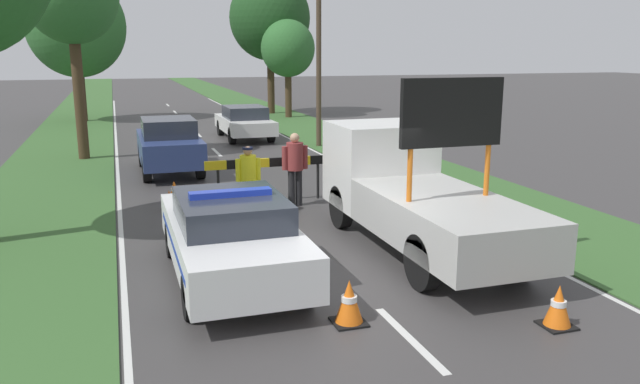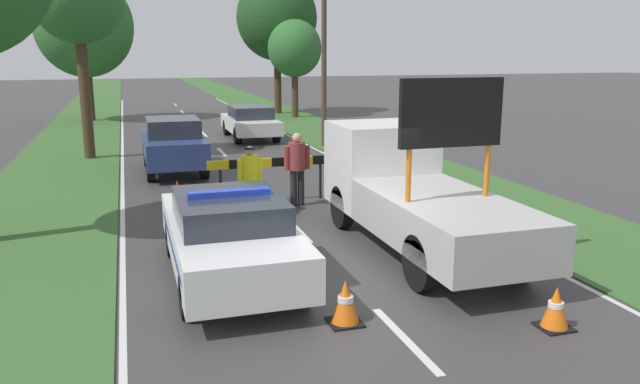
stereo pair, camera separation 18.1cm
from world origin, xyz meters
TOP-DOWN VIEW (x-y plane):
  - ground_plane at (0.00, 0.00)m, footprint 160.00×160.00m
  - lane_markings at (0.00, 12.81)m, footprint 7.26×55.35m
  - grass_verge_left at (-5.44, 20.00)m, footprint 3.52×120.00m
  - grass_verge_right at (5.44, 20.00)m, footprint 3.52×120.00m
  - police_car at (-1.84, 0.43)m, footprint 1.90×4.76m
  - work_truck at (1.84, 1.22)m, footprint 2.00×5.92m
  - road_barrier at (0.04, 5.50)m, footprint 3.21×0.08m
  - police_officer at (-0.72, 4.37)m, footprint 0.58×0.37m
  - pedestrian_civilian at (0.55, 4.92)m, footprint 0.65×0.41m
  - traffic_cone_near_police at (-2.23, 6.32)m, footprint 0.38×0.38m
  - traffic_cone_centre_front at (-2.44, 5.32)m, footprint 0.37×0.37m
  - traffic_cone_near_truck at (2.10, -2.86)m, footprint 0.44×0.44m
  - traffic_cone_behind_barrier at (-0.60, -1.86)m, footprint 0.46×0.46m
  - queued_car_hatch_blue at (-2.00, 10.29)m, footprint 1.77×4.29m
  - queued_car_van_white at (1.75, 17.08)m, footprint 1.86×4.65m
  - roadside_tree_near_right at (-5.18, 26.53)m, footprint 5.07×5.07m
  - roadside_tree_mid_right at (5.86, 24.94)m, footprint 3.01×3.01m
  - roadside_tree_far_left at (5.46, 27.44)m, footprint 4.72×4.72m
  - utility_pole at (4.11, 14.00)m, footprint 1.20×0.20m

SIDE VIEW (x-z plane):
  - ground_plane at x=0.00m, z-range 0.00..0.00m
  - lane_markings at x=0.00m, z-range 0.00..0.01m
  - grass_verge_left at x=-5.44m, z-range 0.00..0.03m
  - grass_verge_right at x=5.44m, z-range 0.00..0.03m
  - traffic_cone_centre_front at x=-2.44m, z-range 0.00..0.51m
  - traffic_cone_near_police at x=-2.23m, z-range 0.00..0.53m
  - traffic_cone_near_truck at x=2.10m, z-range 0.00..0.60m
  - traffic_cone_behind_barrier at x=-0.60m, z-range 0.00..0.64m
  - queued_car_van_white at x=1.75m, z-range 0.04..1.45m
  - police_car at x=-1.84m, z-range -0.02..1.52m
  - queued_car_hatch_blue at x=-2.00m, z-range 0.03..1.73m
  - road_barrier at x=0.04m, z-range 0.37..1.49m
  - police_officer at x=-0.72m, z-range 0.15..1.77m
  - pedestrian_civilian at x=0.55m, z-range 0.16..1.95m
  - work_truck at x=1.84m, z-range -0.56..2.74m
  - roadside_tree_mid_right at x=5.86m, z-range 1.11..6.54m
  - utility_pole at x=4.11m, z-range 0.12..8.15m
  - roadside_tree_near_right at x=-5.18m, z-range 1.15..8.80m
  - roadside_tree_far_left at x=5.46m, z-range 1.55..9.64m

